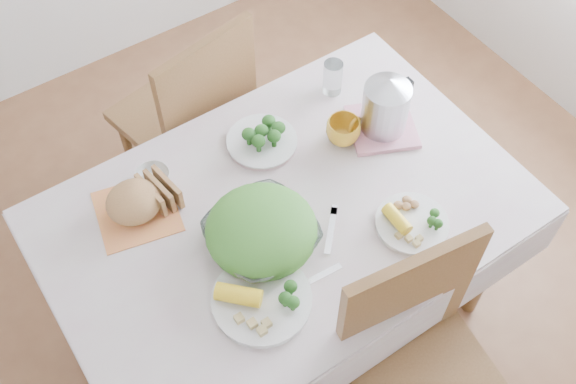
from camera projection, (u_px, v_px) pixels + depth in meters
floor at (287, 314)px, 2.76m from camera, size 3.60×3.60×0.00m
dining_table at (287, 269)px, 2.45m from camera, size 1.40×0.90×0.75m
tablecloth at (286, 211)px, 2.14m from camera, size 1.50×1.00×0.01m
chair_far at (183, 119)px, 2.75m from camera, size 0.53×0.53×1.00m
salad_bowl at (262, 235)px, 2.04m from camera, size 0.34×0.34×0.08m
dinner_plate_left at (262, 300)px, 1.94m from camera, size 0.39×0.39×0.02m
dinner_plate_right at (412, 223)px, 2.09m from camera, size 0.30×0.30×0.02m
broccoli_plate at (262, 142)px, 2.28m from camera, size 0.32×0.32×0.02m
napkin at (137, 212)px, 2.13m from camera, size 0.30×0.30×0.00m
bread_loaf at (134, 202)px, 2.08m from camera, size 0.21×0.20×0.11m
fruit_bowl at (153, 177)px, 2.19m from camera, size 0.13×0.13×0.04m
yellow_mug at (343, 131)px, 2.27m from camera, size 0.15×0.15×0.09m
glass_tumbler at (333, 78)px, 2.39m from camera, size 0.08×0.08×0.13m
pink_tray at (382, 127)px, 2.33m from camera, size 0.29×0.29×0.02m
electric_kettle at (386, 105)px, 2.23m from camera, size 0.18×0.18×0.22m
fork_right at (331, 230)px, 2.09m from camera, size 0.14×0.14×0.00m
knife at (316, 278)px, 1.99m from camera, size 0.17×0.03×0.00m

